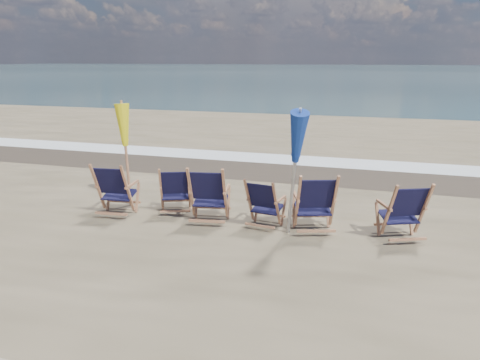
{
  "coord_description": "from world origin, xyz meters",
  "views": [
    {
      "loc": [
        2.33,
        -5.4,
        2.97
      ],
      "look_at": [
        0.0,
        2.2,
        0.9
      ],
      "focal_mm": 35.0,
      "sensor_mm": 36.0,
      "label": 1
    }
  ],
  "objects_px": {
    "beach_chair_3": "(276,206)",
    "beach_chair_5": "(424,212)",
    "beach_chair_0": "(128,191)",
    "beach_chair_1": "(189,190)",
    "umbrella_yellow": "(125,131)",
    "umbrella_blue": "(294,136)",
    "beach_chair_4": "(334,204)",
    "beach_chair_2": "(225,196)"
  },
  "relations": [
    {
      "from": "beach_chair_1",
      "to": "beach_chair_5",
      "type": "distance_m",
      "value": 4.27
    },
    {
      "from": "beach_chair_3",
      "to": "beach_chair_4",
      "type": "distance_m",
      "value": 0.99
    },
    {
      "from": "beach_chair_3",
      "to": "beach_chair_4",
      "type": "relative_size",
      "value": 0.84
    },
    {
      "from": "beach_chair_2",
      "to": "umbrella_blue",
      "type": "height_order",
      "value": "umbrella_blue"
    },
    {
      "from": "beach_chair_4",
      "to": "umbrella_yellow",
      "type": "xyz_separation_m",
      "value": [
        -4.27,
        0.49,
        1.0
      ]
    },
    {
      "from": "umbrella_blue",
      "to": "beach_chair_0",
      "type": "bearing_deg",
      "value": 176.2
    },
    {
      "from": "beach_chair_3",
      "to": "beach_chair_5",
      "type": "distance_m",
      "value": 2.44
    },
    {
      "from": "beach_chair_1",
      "to": "umbrella_blue",
      "type": "height_order",
      "value": "umbrella_blue"
    },
    {
      "from": "beach_chair_0",
      "to": "umbrella_yellow",
      "type": "height_order",
      "value": "umbrella_yellow"
    },
    {
      "from": "beach_chair_1",
      "to": "beach_chair_0",
      "type": "bearing_deg",
      "value": 7.56
    },
    {
      "from": "beach_chair_0",
      "to": "beach_chair_5",
      "type": "bearing_deg",
      "value": 177.39
    },
    {
      "from": "beach_chair_5",
      "to": "umbrella_blue",
      "type": "height_order",
      "value": "umbrella_blue"
    },
    {
      "from": "beach_chair_1",
      "to": "umbrella_blue",
      "type": "xyz_separation_m",
      "value": [
        2.19,
        -0.78,
        1.3
      ]
    },
    {
      "from": "beach_chair_1",
      "to": "beach_chair_4",
      "type": "xyz_separation_m",
      "value": [
        2.82,
        -0.3,
        0.07
      ]
    },
    {
      "from": "beach_chair_0",
      "to": "beach_chair_1",
      "type": "xyz_separation_m",
      "value": [
        1.02,
        0.57,
        -0.06
      ]
    },
    {
      "from": "beach_chair_4",
      "to": "beach_chair_3",
      "type": "bearing_deg",
      "value": -10.65
    },
    {
      "from": "beach_chair_5",
      "to": "umbrella_yellow",
      "type": "relative_size",
      "value": 0.51
    },
    {
      "from": "umbrella_yellow",
      "to": "beach_chair_3",
      "type": "bearing_deg",
      "value": -10.81
    },
    {
      "from": "beach_chair_1",
      "to": "beach_chair_5",
      "type": "xyz_separation_m",
      "value": [
        4.27,
        -0.22,
        0.05
      ]
    },
    {
      "from": "beach_chair_0",
      "to": "beach_chair_4",
      "type": "bearing_deg",
      "value": 177.6
    },
    {
      "from": "beach_chair_1",
      "to": "beach_chair_2",
      "type": "relative_size",
      "value": 0.86
    },
    {
      "from": "beach_chair_0",
      "to": "umbrella_yellow",
      "type": "xyz_separation_m",
      "value": [
        -0.43,
        0.76,
        1.02
      ]
    },
    {
      "from": "beach_chair_2",
      "to": "beach_chair_3",
      "type": "height_order",
      "value": "beach_chair_2"
    },
    {
      "from": "beach_chair_2",
      "to": "beach_chair_5",
      "type": "relative_size",
      "value": 1.05
    },
    {
      "from": "beach_chair_0",
      "to": "umbrella_yellow",
      "type": "relative_size",
      "value": 0.52
    },
    {
      "from": "beach_chair_0",
      "to": "beach_chair_1",
      "type": "bearing_deg",
      "value": -157.16
    },
    {
      "from": "beach_chair_2",
      "to": "beach_chair_4",
      "type": "height_order",
      "value": "beach_chair_2"
    },
    {
      "from": "beach_chair_4",
      "to": "beach_chair_5",
      "type": "distance_m",
      "value": 1.45
    },
    {
      "from": "beach_chair_5",
      "to": "umbrella_blue",
      "type": "distance_m",
      "value": 2.49
    },
    {
      "from": "beach_chair_0",
      "to": "beach_chair_3",
      "type": "distance_m",
      "value": 2.86
    },
    {
      "from": "umbrella_blue",
      "to": "umbrella_yellow",
      "type": "bearing_deg",
      "value": 164.97
    },
    {
      "from": "beach_chair_2",
      "to": "beach_chair_3",
      "type": "bearing_deg",
      "value": 169.04
    },
    {
      "from": "umbrella_yellow",
      "to": "umbrella_blue",
      "type": "xyz_separation_m",
      "value": [
        3.64,
        -0.98,
        0.22
      ]
    },
    {
      "from": "beach_chair_3",
      "to": "umbrella_yellow",
      "type": "xyz_separation_m",
      "value": [
        -3.29,
        0.63,
        1.09
      ]
    },
    {
      "from": "beach_chair_0",
      "to": "beach_chair_2",
      "type": "relative_size",
      "value": 0.97
    },
    {
      "from": "beach_chair_0",
      "to": "beach_chair_1",
      "type": "height_order",
      "value": "beach_chair_0"
    },
    {
      "from": "umbrella_blue",
      "to": "beach_chair_4",
      "type": "bearing_deg",
      "value": 37.39
    },
    {
      "from": "beach_chair_4",
      "to": "umbrella_blue",
      "type": "distance_m",
      "value": 1.46
    },
    {
      "from": "beach_chair_5",
      "to": "umbrella_yellow",
      "type": "bearing_deg",
      "value": -27.52
    },
    {
      "from": "beach_chair_5",
      "to": "umbrella_blue",
      "type": "xyz_separation_m",
      "value": [
        -2.08,
        -0.57,
        1.25
      ]
    },
    {
      "from": "beach_chair_2",
      "to": "umbrella_blue",
      "type": "distance_m",
      "value": 1.82
    },
    {
      "from": "beach_chair_3",
      "to": "beach_chair_5",
      "type": "relative_size",
      "value": 0.89
    }
  ]
}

